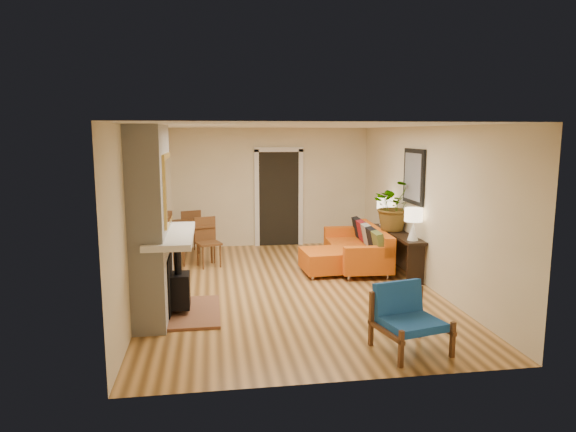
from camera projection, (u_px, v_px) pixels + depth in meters
name	position (u px, v px, depth m)	size (l,w,h in m)	color
room_shell	(299.00, 193.00, 10.83)	(6.50, 6.50, 6.50)	tan
fireplace	(154.00, 227.00, 6.89)	(1.09, 1.68, 2.60)	white
sofa	(360.00, 248.00, 9.65)	(0.97, 2.09, 0.81)	silver
ottoman	(326.00, 260.00, 9.17)	(0.89, 0.89, 0.42)	silver
blue_chair	(406.00, 314.00, 5.96)	(0.87, 0.85, 0.76)	brown
dining_table	(194.00, 230.00, 10.12)	(1.09, 1.74, 0.92)	brown
console_table	(398.00, 240.00, 9.23)	(0.34, 1.85, 0.72)	black
lamp_near	(413.00, 220.00, 8.49)	(0.30, 0.30, 0.54)	white
lamp_far	(385.00, 208.00, 9.88)	(0.30, 0.30, 0.54)	white
houseplant	(394.00, 205.00, 9.32)	(0.84, 0.73, 0.93)	#1E5919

